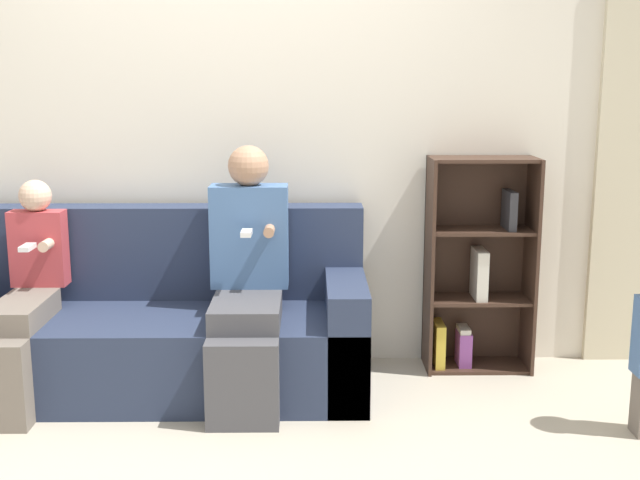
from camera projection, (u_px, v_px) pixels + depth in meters
ground_plane at (221, 427)px, 3.61m from camera, size 14.00×14.00×0.00m
back_wall at (234, 130)px, 4.27m from camera, size 10.00×0.06×2.55m
couch at (152, 330)px, 4.05m from camera, size 2.15×0.80×0.89m
adult_seated at (247, 273)px, 3.87m from camera, size 0.39×0.73×1.22m
child_seated at (24, 297)px, 3.83m from camera, size 0.27×0.73×1.05m
bookshelf at (476, 273)px, 4.29m from camera, size 0.56×0.28×1.14m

